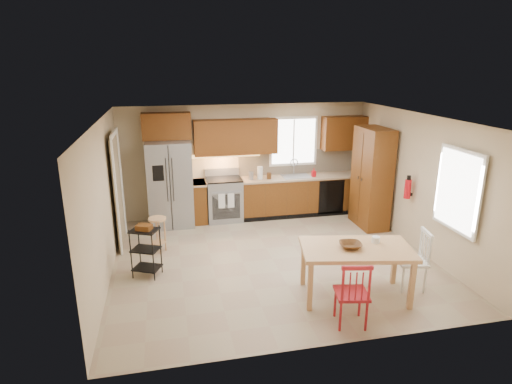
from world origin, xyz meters
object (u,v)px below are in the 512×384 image
at_px(soap_bottle, 314,172).
at_px(table_jar, 376,241).
at_px(refrigerator, 170,184).
at_px(pantry, 372,178).
at_px(chair_red, 352,292).
at_px(chair_white, 411,260).
at_px(dining_table, 355,272).
at_px(table_bowl, 350,248).
at_px(bar_stool, 158,235).
at_px(fire_extinguisher, 408,189).
at_px(range_stove, 224,200).
at_px(utility_cart, 146,252).

relative_size(soap_bottle, table_jar, 1.38).
height_order(refrigerator, table_jar, refrigerator).
distance_m(pantry, table_jar, 2.84).
xyz_separation_m(chair_red, chair_white, (1.30, 0.70, 0.00)).
distance_m(soap_bottle, dining_table, 3.66).
height_order(table_bowl, bar_stool, table_bowl).
xyz_separation_m(fire_extinguisher, chair_red, (-2.10, -2.26, -0.63)).
bearing_deg(table_bowl, fire_extinguisher, 41.03).
bearing_deg(chair_white, chair_red, 129.27).
bearing_deg(soap_bottle, chair_red, -102.71).
distance_m(range_stove, fire_extinguisher, 3.83).
bearing_deg(table_jar, refrigerator, 130.06).
relative_size(table_jar, bar_stool, 0.21).
relative_size(fire_extinguisher, table_bowl, 1.12).
distance_m(refrigerator, fire_extinguisher, 4.76).
distance_m(pantry, utility_cart, 4.82).
height_order(soap_bottle, dining_table, soap_bottle).
bearing_deg(table_jar, soap_bottle, 85.86).
distance_m(table_jar, bar_stool, 3.87).
bearing_deg(chair_red, soap_bottle, 88.27).
height_order(dining_table, table_bowl, table_bowl).
xyz_separation_m(chair_red, table_jar, (0.70, 0.75, 0.35)).
bearing_deg(fire_extinguisher, pantry, 100.78).
xyz_separation_m(refrigerator, table_bowl, (2.48, -3.58, -0.12)).
xyz_separation_m(fire_extinguisher, dining_table, (-1.75, -1.61, -0.71)).
relative_size(fire_extinguisher, bar_stool, 0.54).
bearing_deg(bar_stool, dining_table, -14.58).
xyz_separation_m(table_jar, utility_cart, (-3.39, 1.21, -0.39)).
relative_size(pantry, bar_stool, 3.17).
bearing_deg(utility_cart, range_stove, 79.99).
relative_size(chair_red, table_jar, 6.75).
bearing_deg(bar_stool, table_jar, -10.22).
bearing_deg(dining_table, chair_white, 13.99).
bearing_deg(soap_bottle, table_bowl, -101.10).
xyz_separation_m(chair_white, table_jar, (-0.60, 0.05, 0.35)).
bearing_deg(fire_extinguisher, bar_stool, 172.44).
bearing_deg(pantry, utility_cart, -163.65).
bearing_deg(utility_cart, bar_stool, 103.09).
bearing_deg(dining_table, utility_cart, 167.64).
distance_m(chair_red, table_bowl, 0.77).
relative_size(table_bowl, table_jar, 2.33).
xyz_separation_m(soap_bottle, table_bowl, (-0.70, -3.56, -0.21)).
distance_m(range_stove, utility_cart, 2.83).
bearing_deg(range_stove, dining_table, -68.56).
bearing_deg(pantry, soap_bottle, 136.55).
height_order(pantry, fire_extinguisher, pantry).
bearing_deg(table_jar, utility_cart, 160.32).
height_order(fire_extinguisher, table_bowl, fire_extinguisher).
height_order(refrigerator, chair_white, refrigerator).
distance_m(chair_white, bar_stool, 4.38).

